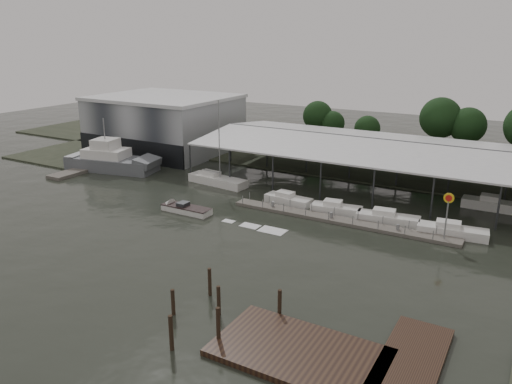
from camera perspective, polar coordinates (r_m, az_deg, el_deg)
The scene contains 18 objects.
ground at distance 59.31m, azimuth -7.80°, elevation -3.82°, with size 200.00×200.00×0.00m, color #242921.
land_strip_far at distance 94.45m, azimuth 7.89°, elevation 4.33°, with size 140.00×30.00×0.30m.
land_strip_west at distance 106.57m, azimuth -15.14°, elevation 5.40°, with size 20.00×40.00×0.30m.
storage_warehouse at distance 97.55m, azimuth -10.34°, elevation 7.74°, with size 24.50×20.50×10.50m.
covered_boat_shed at distance 75.03m, azimuth 16.06°, elevation 5.09°, with size 58.24×24.00×6.96m.
trawler_dock at distance 88.73m, azimuth -17.76°, elevation 2.89°, with size 3.00×18.00×0.50m.
floating_dock at distance 60.61m, azimuth 9.47°, elevation -3.22°, with size 28.00×2.00×1.40m.
shell_fuel_sign at distance 56.65m, azimuth 21.06°, elevation -1.68°, with size 1.10×0.18×5.55m.
boardwalk_platform at distance 36.56m, azimuth 9.29°, elevation -18.26°, with size 15.00×12.00×0.50m.
grey_trawler at distance 85.60m, azimuth -16.11°, elevation 3.44°, with size 16.29×8.17×8.84m.
white_sailboat at distance 74.83m, azimuth -4.50°, elevation 1.37°, with size 9.81×3.61×12.79m.
speedboat_underway at distance 63.88m, azimuth -8.37°, elevation -1.89°, with size 18.34×2.50×2.00m.
moored_cruiser_0 at distance 66.06m, azimuth 3.68°, elevation -0.87°, with size 6.54×2.77×1.70m.
moored_cruiser_1 at distance 63.28m, azimuth 9.11°, elevation -1.90°, with size 6.47×3.02×1.70m.
moored_cruiser_2 at distance 61.40m, azimuth 14.78°, elevation -2.89°, with size 7.55×3.09×1.70m.
moored_cruiser_3 at distance 59.76m, azimuth 21.48°, elevation -4.14°, with size 7.66×3.05×1.70m.
mooring_pilings at distance 39.93m, azimuth -5.04°, elevation -13.36°, with size 7.81×8.10×3.49m.
horizon_tree_line at distance 93.61m, azimuth 24.91°, elevation 6.63°, with size 67.90×10.39×11.15m.
Camera 1 is at (34.27, -43.38, 21.46)m, focal length 35.00 mm.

